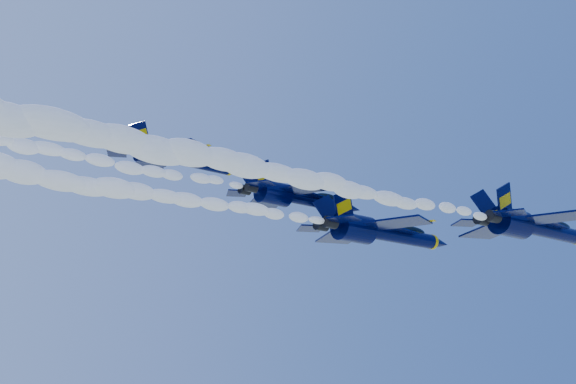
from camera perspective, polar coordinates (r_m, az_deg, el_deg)
jet_lead at (r=77.81m, az=18.78°, el=-2.60°), size 18.49×15.17×6.87m
smoke_trail_jet_lead at (r=54.71m, az=-0.42°, el=1.33°), size 48.27×2.36×2.12m
jet_second at (r=77.94m, az=7.30°, el=-3.15°), size 19.19×15.74×7.13m
smoke_trail_jet_second at (r=60.22m, az=-15.18°, el=0.54°), size 48.27×2.45×2.20m
jet_third at (r=76.88m, az=0.76°, el=-0.41°), size 16.02×13.14×5.95m
jet_fourth at (r=76.27m, az=-8.71°, el=2.68°), size 14.94×12.26×5.55m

